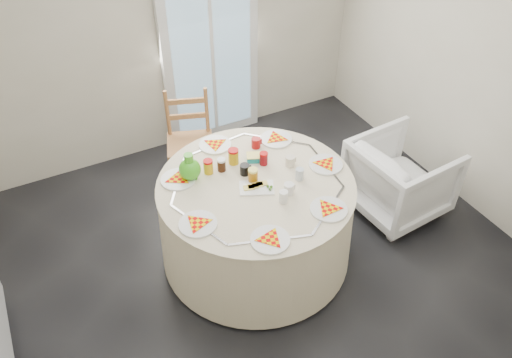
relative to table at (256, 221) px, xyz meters
name	(u,v)px	position (x,y,z in m)	size (l,w,h in m)	color
floor	(269,268)	(0.02, -0.19, -0.38)	(4.00, 4.00, 0.00)	black
wall_back	(166,23)	(0.02, 1.81, 0.93)	(4.00, 0.02, 2.60)	#BCB5A3
wall_right	(496,67)	(2.02, -0.19, 0.93)	(0.02, 4.00, 2.60)	#BCB5A3
glass_door	(210,42)	(0.42, 1.76, 0.68)	(1.00, 0.08, 2.10)	silver
table	(256,221)	(0.00, 0.00, 0.00)	(1.51, 1.51, 0.76)	beige
wooden_chair	(190,142)	(-0.11, 1.09, 0.09)	(0.41, 0.39, 0.93)	#B58448
armchair	(401,174)	(1.37, -0.09, 0.02)	(0.74, 0.70, 0.76)	white
place_settings	(256,182)	(0.00, 0.00, 0.40)	(1.41, 1.41, 0.03)	silver
jar_cluster	(235,162)	(-0.06, 0.23, 0.45)	(0.47, 0.24, 0.14)	#9B701C
butter_tub	(255,157)	(0.12, 0.25, 0.41)	(0.13, 0.09, 0.05)	teal
green_pitcher	(189,166)	(-0.40, 0.28, 0.49)	(0.16, 0.16, 0.21)	green
cheese_platter	(257,187)	(-0.02, -0.05, 0.40)	(0.25, 0.16, 0.03)	white
mugs_glasses	(274,170)	(0.16, 0.02, 0.44)	(0.55, 0.55, 0.10)	gray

